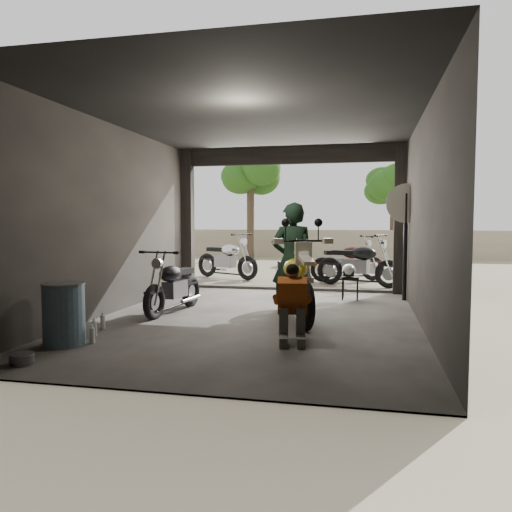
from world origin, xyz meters
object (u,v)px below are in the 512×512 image
at_px(outside_bike_a, 227,256).
at_px(rider, 292,261).
at_px(outside_bike_c, 358,260).
at_px(sign_post, 406,223).
at_px(helmet, 349,270).
at_px(oil_drum, 64,315).
at_px(outside_bike_b, 348,258).
at_px(stool, 350,280).
at_px(left_bike, 174,282).
at_px(main_bike, 293,279).
at_px(mechanic, 292,306).

xyz_separation_m(outside_bike_a, rider, (2.58, -5.22, 0.31)).
bearing_deg(rider, outside_bike_c, -114.82).
bearing_deg(sign_post, helmet, -168.86).
xyz_separation_m(oil_drum, sign_post, (4.44, 4.60, 1.15)).
height_order(outside_bike_b, sign_post, sign_post).
xyz_separation_m(stool, sign_post, (1.04, 0.11, 1.14)).
xyz_separation_m(helmet, oil_drum, (-3.36, -4.46, -0.21)).
relative_size(stool, helmet, 1.69).
xyz_separation_m(left_bike, sign_post, (3.94, 2.19, 1.00)).
bearing_deg(outside_bike_a, sign_post, -98.45).
relative_size(outside_bike_b, stool, 3.72).
distance_m(outside_bike_b, sign_post, 3.48).
bearing_deg(stool, oil_drum, -127.07).
distance_m(outside_bike_c, rider, 4.44).
distance_m(main_bike, helmet, 2.37).
xyz_separation_m(left_bike, outside_bike_b, (2.73, 5.31, 0.05)).
relative_size(left_bike, mechanic, 1.64).
bearing_deg(outside_bike_b, sign_post, 177.83).
bearing_deg(sign_post, oil_drum, -130.57).
bearing_deg(outside_bike_b, outside_bike_c, 172.47).
bearing_deg(rider, outside_bike_a, -75.82).
height_order(outside_bike_b, outside_bike_c, outside_bike_c).
relative_size(mechanic, helmet, 3.49).
height_order(main_bike, left_bike, main_bike).
xyz_separation_m(outside_bike_c, sign_post, (0.92, -2.10, 0.91)).
bearing_deg(main_bike, sign_post, 30.89).
height_order(left_bike, helmet, left_bike).
xyz_separation_m(outside_bike_a, mechanic, (2.82, -6.88, -0.13)).
bearing_deg(outside_bike_a, stool, -106.83).
relative_size(outside_bike_a, outside_bike_c, 0.98).
relative_size(outside_bike_b, sign_post, 0.77).
bearing_deg(left_bike, mechanic, -29.72).
xyz_separation_m(main_bike, stool, (0.82, 2.27, -0.26)).
height_order(rider, oil_drum, rider).
height_order(left_bike, sign_post, sign_post).
xyz_separation_m(rider, oil_drum, (-2.54, -2.39, -0.54)).
height_order(outside_bike_b, helmet, outside_bike_b).
distance_m(main_bike, left_bike, 2.09).
distance_m(mechanic, helmet, 3.77).
relative_size(mechanic, oil_drum, 1.24).
xyz_separation_m(main_bike, oil_drum, (-2.58, -2.22, -0.27)).
distance_m(main_bike, outside_bike_a, 5.99).
height_order(rider, mechanic, rider).
bearing_deg(outside_bike_c, main_bike, -171.94).
relative_size(left_bike, sign_post, 0.70).
bearing_deg(stool, outside_bike_a, 137.70).
distance_m(main_bike, mechanic, 1.51).
height_order(outside_bike_c, oil_drum, outside_bike_c).
bearing_deg(main_bike, left_bike, 153.44).
bearing_deg(oil_drum, outside_bike_c, 62.34).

